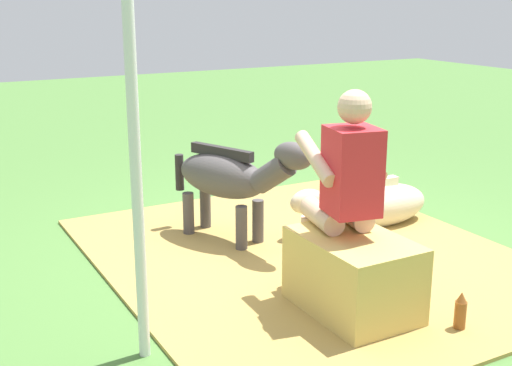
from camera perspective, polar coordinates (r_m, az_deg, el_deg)
ground_plane at (r=5.13m, az=3.75°, el=-6.02°), size 24.00×24.00×0.00m
hay_patch at (r=5.04m, az=4.41°, el=-6.28°), size 3.42×2.88×0.02m
hay_bale at (r=4.15m, az=8.24°, el=-7.83°), size 0.78×0.54×0.50m
person_seated at (r=4.11m, az=7.41°, el=-0.36°), size 0.70×0.50×1.38m
pony_standing at (r=5.18m, az=-2.17°, el=0.47°), size 1.28×0.70×0.89m
pony_lying at (r=5.71m, az=9.81°, el=-1.91°), size 0.42×1.34×0.42m
soda_bottle at (r=4.13m, az=16.97°, el=-10.50°), size 0.07×0.07×0.25m
tent_pole_left at (r=3.41m, az=-10.26°, el=2.83°), size 0.06×0.06×2.30m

